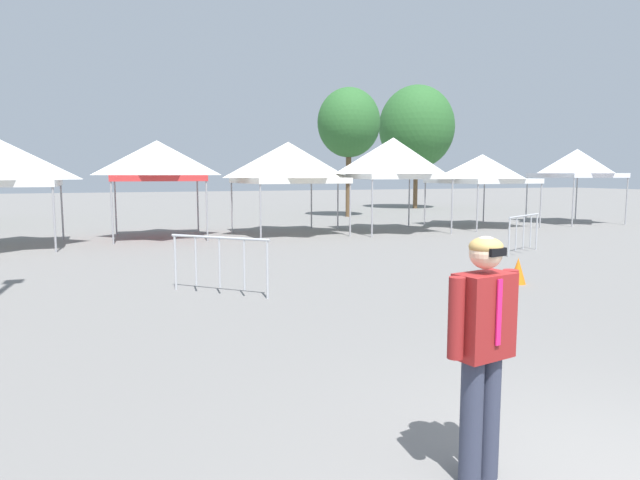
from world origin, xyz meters
TOP-DOWN VIEW (x-y plane):
  - canopy_tent_right_of_center at (-1.26, 17.67)m, footprint 3.27×3.27m
  - canopy_tent_far_right at (3.31, 17.18)m, footprint 3.73×3.73m
  - canopy_tent_left_of_center at (7.33, 16.63)m, footprint 3.49×3.49m
  - canopy_tent_center at (11.79, 17.07)m, footprint 3.75×3.75m
  - canopy_tent_behind_center at (16.86, 16.97)m, footprint 3.20×3.20m
  - person_foreground at (-0.67, 0.71)m, footprint 0.64×0.31m
  - tree_behind_tents_center at (15.85, 29.12)m, footprint 4.79×4.79m
  - tree_behind_tents_right at (8.89, 24.21)m, footprint 3.22×3.22m
  - crowd_barrier_by_lift at (-1.15, 7.71)m, footprint 1.53×1.51m
  - crowd_barrier_mid_lot at (7.85, 9.99)m, footprint 1.89×1.01m
  - traffic_cone_lot_center at (4.65, 6.48)m, footprint 0.32×0.32m

SIDE VIEW (x-z plane):
  - traffic_cone_lot_center at x=4.65m, z-range 0.00..0.53m
  - crowd_barrier_by_lift at x=-1.15m, z-range 0.22..1.29m
  - crowd_barrier_mid_lot at x=7.85m, z-range 0.22..1.29m
  - person_foreground at x=-0.67m, z-range 0.14..1.92m
  - canopy_tent_center at x=11.79m, z-range 0.91..3.93m
  - canopy_tent_far_right at x=3.31m, z-range 0.94..4.31m
  - canopy_tent_right_of_center at x=-1.26m, z-range 0.99..4.34m
  - canopy_tent_behind_center at x=16.86m, z-range 1.02..4.34m
  - canopy_tent_left_of_center at x=7.33m, z-range 1.01..4.59m
  - tree_behind_tents_right at x=8.89m, z-range 1.51..8.11m
  - tree_behind_tents_center at x=15.85m, z-range 1.27..9.09m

